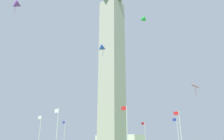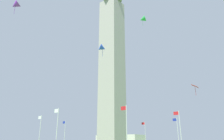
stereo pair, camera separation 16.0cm
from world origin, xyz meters
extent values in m
cube|color=#A8A399|center=(0.00, 0.00, 19.65)|extent=(4.91, 4.91, 39.31)
cylinder|color=silver|center=(15.95, 0.00, 4.12)|extent=(0.14, 0.14, 8.24)
cube|color=#1E2D99|center=(16.50, 0.00, 7.79)|extent=(1.00, 0.03, 0.64)
cylinder|color=silver|center=(11.28, 11.28, 4.12)|extent=(0.14, 0.14, 8.24)
cube|color=white|center=(11.83, 11.28, 7.79)|extent=(1.00, 0.03, 0.64)
cylinder|color=silver|center=(0.00, 15.95, 4.12)|extent=(0.14, 0.14, 8.24)
cube|color=white|center=(0.55, 15.95, 7.79)|extent=(1.00, 0.03, 0.64)
cylinder|color=silver|center=(-11.28, 11.28, 4.12)|extent=(0.14, 0.14, 8.24)
cube|color=red|center=(-10.73, 11.28, 7.79)|extent=(1.00, 0.03, 0.64)
cylinder|color=silver|center=(-15.95, 0.00, 4.12)|extent=(0.14, 0.14, 8.24)
cube|color=red|center=(-15.40, 0.00, 7.79)|extent=(1.00, 0.03, 0.64)
cylinder|color=silver|center=(-11.28, -11.28, 4.12)|extent=(0.14, 0.14, 8.24)
cube|color=#1E2D99|center=(-10.73, -11.28, 7.79)|extent=(1.00, 0.03, 0.64)
cylinder|color=silver|center=(0.00, -15.95, 4.12)|extent=(0.14, 0.14, 8.24)
cube|color=red|center=(0.55, -15.95, 7.79)|extent=(1.00, 0.03, 0.64)
cylinder|color=silver|center=(11.28, -11.28, 4.12)|extent=(0.14, 0.14, 8.24)
cube|color=#1E2D99|center=(11.83, -11.28, 7.79)|extent=(1.00, 0.03, 0.64)
cone|color=green|center=(-8.91, -0.69, 31.39)|extent=(2.09, 1.96, 1.74)
cylinder|color=#208035|center=(-8.91, -0.69, 30.26)|extent=(0.04, 0.04, 1.69)
cone|color=purple|center=(-1.95, 27.51, 22.34)|extent=(1.89, 1.82, 1.53)
cylinder|color=#67278E|center=(-1.95, 27.51, 21.43)|extent=(0.04, 0.04, 1.37)
cone|color=blue|center=(-10.72, 16.98, 16.61)|extent=(1.53, 1.58, 1.27)
cylinder|color=#233C9D|center=(-10.72, 16.98, 15.79)|extent=(0.04, 0.04, 1.24)
cube|color=red|center=(-21.68, 7.92, 10.57)|extent=(1.01, 1.14, 0.56)
cylinder|color=maroon|center=(-21.68, 7.92, 9.72)|extent=(0.04, 0.04, 1.28)
camera|label=1|loc=(-30.55, 41.47, 2.21)|focal=34.82mm
camera|label=2|loc=(-30.67, 41.38, 2.21)|focal=34.82mm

